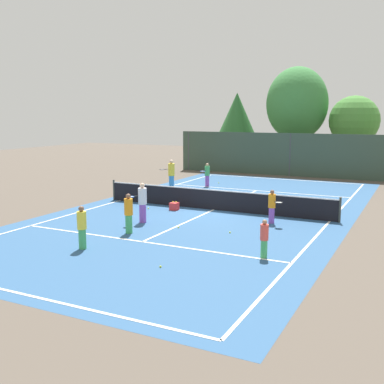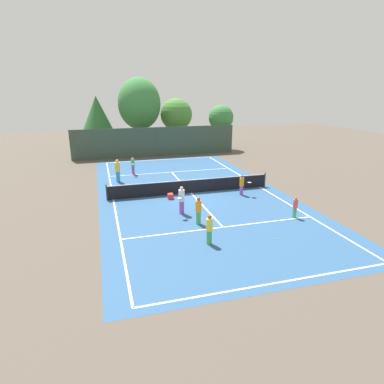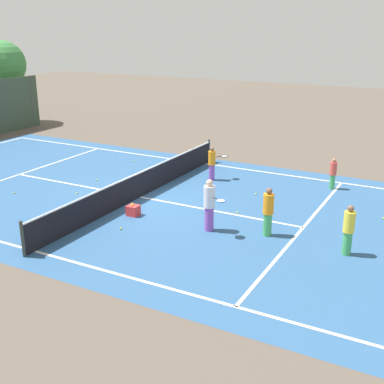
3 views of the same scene
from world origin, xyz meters
TOP-DOWN VIEW (x-y plane):
  - ground_plane at (0.00, 0.00)m, footprint 80.00×80.00m
  - court_surface at (0.00, 0.00)m, footprint 13.00×25.00m
  - tennis_net at (0.00, 0.00)m, footprint 11.90×0.10m
  - tree_0 at (8.41, 16.20)m, footprint 3.01×3.01m
  - player_1 at (4.54, -6.22)m, footprint 0.27×0.27m
  - player_2 at (-1.66, -3.79)m, footprint 0.67×0.92m
  - player_4 at (-1.15, -5.57)m, footprint 0.34×0.34m
  - player_5 at (-1.37, -8.06)m, footprint 0.32×0.32m
  - player_6 at (3.34, -1.44)m, footprint 0.79×0.76m
  - ball_crate at (-1.71, -0.87)m, footprint 0.36×0.40m
  - tennis_ball_0 at (0.93, 2.84)m, footprint 0.07×0.07m
  - tennis_ball_1 at (0.18, -3.98)m, footprint 0.07×0.07m
  - tennis_ball_2 at (-0.85, 2.40)m, footprint 0.07×0.07m
  - tennis_ball_3 at (2.38, -3.80)m, footprint 0.07×0.07m
  - tennis_ball_4 at (4.16, 3.18)m, footprint 0.07×0.07m
  - tennis_ball_5 at (2.04, -8.59)m, footprint 0.07×0.07m
  - tennis_ball_6 at (-2.96, -1.24)m, footprint 0.07×0.07m
  - tennis_ball_7 at (-1.99, 4.61)m, footprint 0.07×0.07m

SIDE VIEW (x-z plane):
  - ground_plane at x=0.00m, z-range 0.00..0.00m
  - court_surface at x=0.00m, z-range 0.00..0.01m
  - tennis_ball_0 at x=0.93m, z-range 0.00..0.07m
  - tennis_ball_1 at x=0.18m, z-range 0.00..0.07m
  - tennis_ball_2 at x=-0.85m, z-range 0.00..0.07m
  - tennis_ball_3 at x=2.38m, z-range 0.00..0.07m
  - tennis_ball_4 at x=4.16m, z-range 0.00..0.07m
  - tennis_ball_5 at x=2.04m, z-range 0.00..0.07m
  - tennis_ball_6 at x=-2.96m, z-range 0.00..0.07m
  - tennis_ball_7 at x=-1.99m, z-range 0.00..0.07m
  - ball_crate at x=-1.71m, z-range -0.03..0.40m
  - tennis_net at x=0.00m, z-range -0.04..1.06m
  - player_1 at x=4.54m, z-range 0.02..1.28m
  - player_6 at x=3.34m, z-range 0.03..1.47m
  - player_5 at x=-1.37m, z-range 0.02..1.53m
  - player_4 at x=-1.15m, z-range 0.02..1.59m
  - player_2 at x=-1.66m, z-range 0.03..1.74m
  - tree_0 at x=8.41m, z-range 1.15..6.51m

